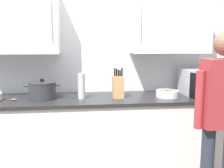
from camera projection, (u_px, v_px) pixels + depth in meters
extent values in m
cube|color=silver|center=(95.00, 51.00, 3.04)|extent=(4.24, 0.10, 2.85)
cube|color=white|center=(17.00, 22.00, 2.69)|extent=(0.87, 0.32, 0.67)
cylinder|color=#B7BABF|center=(51.00, 21.00, 2.56)|extent=(0.01, 0.01, 0.40)
cube|color=white|center=(170.00, 23.00, 2.88)|extent=(0.87, 0.32, 0.67)
cylinder|color=#B7BABF|center=(141.00, 21.00, 2.66)|extent=(0.01, 0.01, 0.40)
cube|color=white|center=(98.00, 141.00, 2.83)|extent=(3.41, 0.62, 0.91)
cube|color=#232326|center=(98.00, 99.00, 2.76)|extent=(3.45, 0.66, 0.03)
cube|color=#B7BABF|center=(204.00, 82.00, 2.92)|extent=(0.49, 0.36, 0.28)
cube|color=beige|center=(199.00, 82.00, 2.90)|extent=(0.31, 0.31, 0.23)
cube|color=black|center=(203.00, 87.00, 2.55)|extent=(0.14, 0.34, 0.26)
cylinder|color=white|center=(167.00, 94.00, 2.78)|extent=(0.24, 0.24, 0.07)
cylinder|color=slate|center=(167.00, 92.00, 2.77)|extent=(0.20, 0.20, 0.04)
sphere|color=#5B9333|center=(165.00, 91.00, 2.74)|extent=(0.04, 0.04, 0.04)
sphere|color=#5B9333|center=(168.00, 91.00, 2.77)|extent=(0.05, 0.05, 0.05)
sphere|color=#511E5B|center=(166.00, 91.00, 2.74)|extent=(0.04, 0.04, 0.04)
cylinder|color=#B7BABF|center=(81.00, 88.00, 2.67)|extent=(0.07, 0.07, 0.24)
cylinder|color=#B7BABF|center=(81.00, 75.00, 2.64)|extent=(0.08, 0.08, 0.03)
cube|color=tan|center=(118.00, 87.00, 2.73)|extent=(0.11, 0.15, 0.23)
cylinder|color=black|center=(115.00, 72.00, 2.68)|extent=(0.02, 0.02, 0.09)
cylinder|color=black|center=(117.00, 72.00, 2.68)|extent=(0.02, 0.02, 0.08)
cylinder|color=black|center=(118.00, 73.00, 2.68)|extent=(0.02, 0.02, 0.07)
cylinder|color=black|center=(120.00, 73.00, 2.69)|extent=(0.02, 0.02, 0.07)
cylinder|color=black|center=(122.00, 72.00, 2.69)|extent=(0.02, 0.02, 0.09)
cylinder|color=#2D2D33|center=(42.00, 91.00, 2.66)|extent=(0.27, 0.27, 0.16)
cylinder|color=#2D2D33|center=(42.00, 83.00, 2.65)|extent=(0.28, 0.28, 0.02)
cylinder|color=black|center=(42.00, 80.00, 2.64)|extent=(0.04, 0.04, 0.03)
cylinder|color=#2D2D33|center=(26.00, 86.00, 2.63)|extent=(0.05, 0.02, 0.02)
cylinder|color=#2D2D33|center=(58.00, 85.00, 2.67)|extent=(0.05, 0.02, 0.02)
cylinder|color=brown|center=(1.00, 100.00, 2.60)|extent=(0.02, 0.19, 0.01)
ellipsoid|color=brown|center=(14.00, 99.00, 2.61)|extent=(0.07, 0.05, 0.02)
cube|color=maroon|center=(223.00, 93.00, 2.10)|extent=(0.34, 0.20, 0.56)
cylinder|color=maroon|center=(199.00, 100.00, 2.09)|extent=(0.07, 0.07, 0.48)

